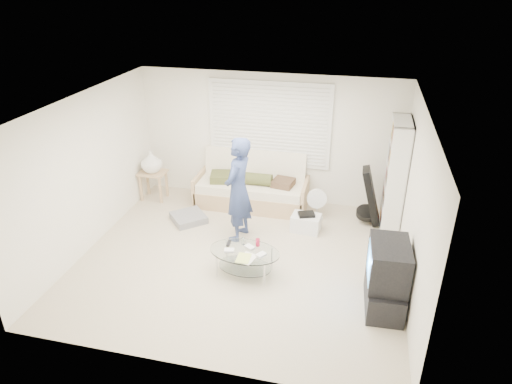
% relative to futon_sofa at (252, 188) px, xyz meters
% --- Properties ---
extents(ground, '(5.00, 5.00, 0.00)m').
position_rel_futon_sofa_xyz_m(ground, '(0.26, -1.87, -0.34)').
color(ground, '#B3A58B').
rests_on(ground, ground).
extents(room_shell, '(5.02, 4.52, 2.51)m').
position_rel_futon_sofa_xyz_m(room_shell, '(0.26, -1.40, 1.29)').
color(room_shell, white).
rests_on(room_shell, ground).
extents(window_blinds, '(2.32, 0.08, 1.62)m').
position_rel_futon_sofa_xyz_m(window_blinds, '(0.26, 0.33, 1.21)').
color(window_blinds, silver).
rests_on(window_blinds, ground).
extents(futon_sofa, '(2.14, 0.86, 1.05)m').
position_rel_futon_sofa_xyz_m(futon_sofa, '(0.00, 0.00, 0.00)').
color(futon_sofa, tan).
rests_on(futon_sofa, ground).
extents(grey_floor_pillow, '(0.78, 0.78, 0.13)m').
position_rel_futon_sofa_xyz_m(grey_floor_pillow, '(-0.98, -0.90, -0.28)').
color(grey_floor_pillow, slate).
rests_on(grey_floor_pillow, ground).
extents(side_table, '(0.51, 0.41, 1.02)m').
position_rel_futon_sofa_xyz_m(side_table, '(-1.96, -0.20, 0.41)').
color(side_table, tan).
rests_on(side_table, ground).
extents(bookshelf, '(0.31, 0.84, 1.99)m').
position_rel_futon_sofa_xyz_m(bookshelf, '(2.58, -0.29, 0.65)').
color(bookshelf, white).
rests_on(bookshelf, ground).
extents(guitar_case, '(0.43, 0.39, 1.04)m').
position_rel_futon_sofa_xyz_m(guitar_case, '(2.22, -0.23, 0.12)').
color(guitar_case, black).
rests_on(guitar_case, ground).
extents(floor_fan, '(0.38, 0.25, 0.61)m').
position_rel_futon_sofa_xyz_m(floor_fan, '(1.29, -0.28, 0.01)').
color(floor_fan, white).
rests_on(floor_fan, ground).
extents(storage_bin, '(0.53, 0.39, 0.35)m').
position_rel_futon_sofa_xyz_m(storage_bin, '(1.16, -0.75, -0.19)').
color(storage_bin, white).
rests_on(storage_bin, ground).
extents(tv_unit, '(0.54, 0.92, 0.98)m').
position_rel_futon_sofa_xyz_m(tv_unit, '(2.45, -2.51, 0.13)').
color(tv_unit, black).
rests_on(tv_unit, ground).
extents(coffee_table, '(1.11, 0.75, 0.52)m').
position_rel_futon_sofa_xyz_m(coffee_table, '(0.43, -2.22, -0.02)').
color(coffee_table, silver).
rests_on(coffee_table, ground).
extents(standing_person, '(0.54, 0.73, 1.81)m').
position_rel_futon_sofa_xyz_m(standing_person, '(0.07, -1.23, 0.56)').
color(standing_person, navy).
rests_on(standing_person, ground).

